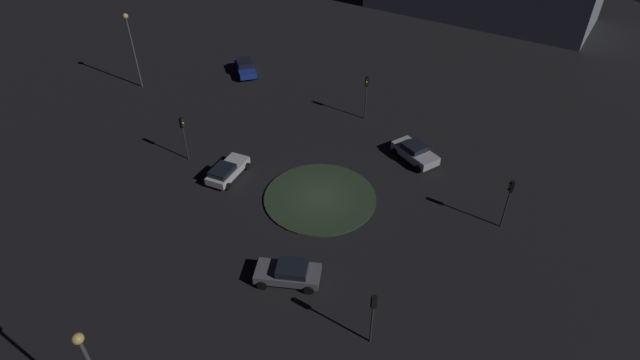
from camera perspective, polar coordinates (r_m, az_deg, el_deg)
The scene contains 11 objects.
ground_plane at distance 39.63m, azimuth -0.00°, elevation -2.08°, with size 114.08×114.08×0.00m, color black.
roundabout_island at distance 39.58m, azimuth -0.00°, elevation -1.99°, with size 8.82×8.82×0.15m, color #2D4228.
car_grey at distance 33.14m, azimuth -3.53°, elevation -10.40°, with size 3.20×4.57×1.40m.
car_white at distance 42.02m, azimuth -10.49°, elevation 1.05°, with size 4.38×3.88×1.33m.
car_blue at distance 58.58m, azimuth -8.46°, elevation 12.50°, with size 4.62×2.34×1.49m.
car_silver at distance 44.11m, azimuth 10.68°, elevation 3.11°, with size 4.63×3.27×1.50m.
traffic_light_west at distance 28.65m, azimuth 5.99°, elevation -14.38°, with size 0.36×0.30×4.00m.
traffic_light_southeast at distance 48.26m, azimuth 5.26°, elevation 10.13°, with size 0.40×0.37×4.42m.
traffic_light_southwest at distance 37.67m, azimuth 20.59°, elevation -1.59°, with size 0.37×0.39×4.18m.
traffic_light_northeast at distance 43.73m, azimuth -15.21°, elevation 5.44°, with size 0.37×0.39×4.13m.
streetlamp_northeast at distance 56.64m, azimuth -20.60°, elevation 14.70°, with size 0.55×0.55×7.98m.
Camera 1 is at (-29.73, 6.53, 25.38)m, focal length 28.31 mm.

